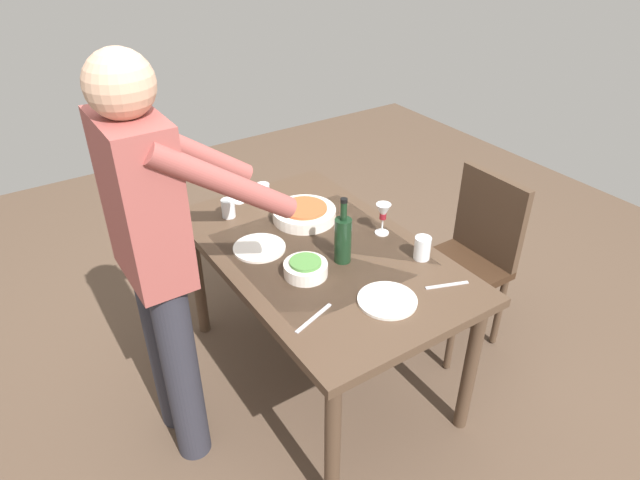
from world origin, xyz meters
name	(u,v)px	position (x,y,z in m)	size (l,w,h in m)	color
ground_plane	(320,371)	(0.00, 0.00, 0.00)	(6.00, 6.00, 0.00)	brown
dining_table	(320,265)	(0.00, 0.00, 0.66)	(1.38, 0.85, 0.74)	#4C3828
chair_near	(471,251)	(-0.16, -0.81, 0.53)	(0.40, 0.40, 0.91)	#352114
person_server	(157,253)	(0.03, 0.69, 0.96)	(0.42, 0.61, 1.69)	#2D2D38
wine_bottle	(343,238)	(-0.12, -0.03, 0.85)	(0.07, 0.07, 0.30)	black
wine_glass_left	(237,183)	(0.59, 0.10, 0.85)	(0.07, 0.07, 0.15)	white
wine_glass_right	(383,213)	(-0.04, -0.31, 0.85)	(0.07, 0.07, 0.15)	white
water_cup_near_left	(228,208)	(0.48, 0.20, 0.79)	(0.06, 0.06, 0.09)	silver
water_cup_near_right	(263,193)	(0.53, -0.01, 0.79)	(0.07, 0.07, 0.09)	silver
water_cup_far_left	(422,248)	(-0.29, -0.33, 0.79)	(0.07, 0.07, 0.10)	silver
serving_bowl_pasta	(304,213)	(0.26, -0.08, 0.77)	(0.30, 0.30, 0.07)	silver
side_bowl_salad	(306,268)	(-0.12, 0.15, 0.77)	(0.18, 0.18, 0.07)	silver
dinner_plate_near	(387,300)	(-0.44, -0.02, 0.75)	(0.23, 0.23, 0.01)	silver
dinner_plate_far	(259,248)	(0.15, 0.22, 0.75)	(0.23, 0.23, 0.01)	silver
table_knife	(314,318)	(-0.37, 0.27, 0.74)	(0.01, 0.20, 0.01)	silver
table_fork	(447,285)	(-0.50, -0.28, 0.74)	(0.01, 0.18, 0.01)	silver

